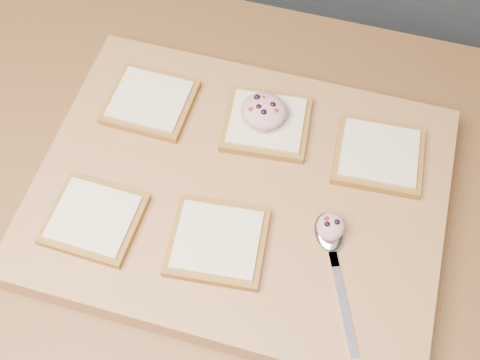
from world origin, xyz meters
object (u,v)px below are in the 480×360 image
object	(u,v)px
bread_far_center	(267,123)
spoon	(331,242)
cutting_board	(240,195)
tuna_salad_dollop	(264,111)

from	to	relation	value
bread_far_center	spoon	bearing A→B (deg)	-51.05
spoon	bread_far_center	bearing A→B (deg)	128.95
cutting_board	tuna_salad_dollop	xyz separation A→B (m)	(0.00, 0.10, 0.05)
cutting_board	tuna_salad_dollop	distance (m)	0.11
bread_far_center	tuna_salad_dollop	world-z (taller)	tuna_salad_dollop
bread_far_center	spoon	distance (m)	0.19
tuna_salad_dollop	spoon	world-z (taller)	tuna_salad_dollop
cutting_board	bread_far_center	xyz separation A→B (m)	(0.01, 0.10, 0.03)
tuna_salad_dollop	spoon	bearing A→B (deg)	-50.42
cutting_board	bread_far_center	distance (m)	0.10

